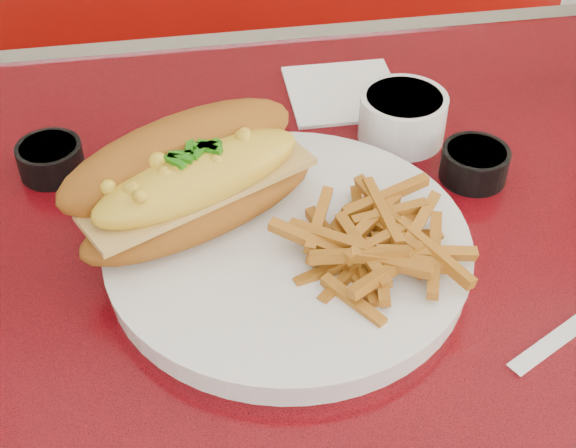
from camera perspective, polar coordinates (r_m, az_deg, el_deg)
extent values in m
cube|color=#B30B16|center=(0.72, 10.81, -3.12)|extent=(1.20, 0.80, 0.04)
cube|color=silver|center=(1.03, 3.89, 12.58)|extent=(1.22, 0.03, 0.04)
cube|color=maroon|center=(1.63, 0.17, 2.83)|extent=(1.20, 0.50, 0.45)
cylinder|color=white|center=(0.68, 0.00, -1.89)|extent=(0.35, 0.35, 0.02)
cylinder|color=white|center=(0.67, 0.00, -1.16)|extent=(0.36, 0.36, 0.00)
ellipsoid|color=#9B5819|center=(0.68, -6.16, 1.36)|extent=(0.23, 0.16, 0.04)
cube|color=tan|center=(0.66, -6.28, 2.55)|extent=(0.21, 0.14, 0.01)
ellipsoid|color=yellow|center=(0.66, -6.35, 3.37)|extent=(0.20, 0.14, 0.04)
ellipsoid|color=#9B5819|center=(0.68, -7.69, 4.85)|extent=(0.23, 0.17, 0.09)
cube|color=silver|center=(0.67, 6.45, -1.20)|extent=(0.03, 0.13, 0.00)
cube|color=silver|center=(0.73, 3.86, 2.89)|extent=(0.03, 0.04, 0.00)
cylinder|color=white|center=(0.82, 8.13, 7.53)|extent=(0.11, 0.11, 0.05)
cylinder|color=black|center=(0.80, 8.28, 8.78)|extent=(0.10, 0.10, 0.01)
cylinder|color=black|center=(0.80, -16.52, 4.44)|extent=(0.08, 0.08, 0.03)
cylinder|color=#DA814F|center=(0.79, -16.69, 5.16)|extent=(0.07, 0.07, 0.01)
cylinder|color=black|center=(0.78, 13.12, 4.18)|extent=(0.08, 0.08, 0.03)
cylinder|color=#DA814F|center=(0.77, 13.26, 4.93)|extent=(0.07, 0.07, 0.01)
cube|color=silver|center=(0.66, 18.95, -7.51)|extent=(0.11, 0.07, 0.00)
cube|color=white|center=(0.89, 3.96, 9.33)|extent=(0.12, 0.12, 0.00)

